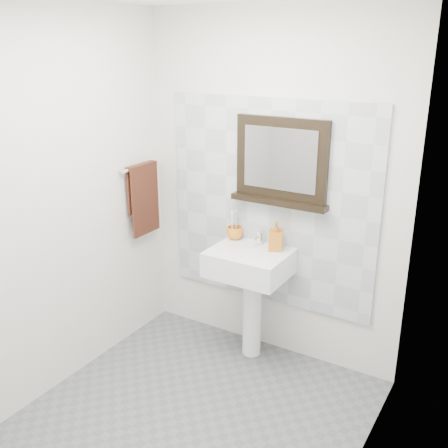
# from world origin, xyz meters

# --- Properties ---
(floor) EXTENTS (2.00, 2.20, 0.01)m
(floor) POSITION_xyz_m (0.00, 0.00, 0.00)
(floor) COLOR #5C5F62
(floor) RESTS_ON ground
(back_wall) EXTENTS (2.00, 0.01, 2.50)m
(back_wall) POSITION_xyz_m (0.00, 1.10, 1.25)
(back_wall) COLOR silver
(back_wall) RESTS_ON ground
(front_wall) EXTENTS (2.00, 0.01, 2.50)m
(front_wall) POSITION_xyz_m (0.00, -1.10, 1.25)
(front_wall) COLOR silver
(front_wall) RESTS_ON ground
(left_wall) EXTENTS (0.01, 2.20, 2.50)m
(left_wall) POSITION_xyz_m (-1.00, 0.00, 1.25)
(left_wall) COLOR silver
(left_wall) RESTS_ON ground
(right_wall) EXTENTS (0.01, 2.20, 2.50)m
(right_wall) POSITION_xyz_m (1.00, 0.00, 1.25)
(right_wall) COLOR silver
(right_wall) RESTS_ON ground
(splashback) EXTENTS (1.60, 0.02, 1.50)m
(splashback) POSITION_xyz_m (0.00, 1.09, 1.15)
(splashback) COLOR #B6C0C5
(splashback) RESTS_ON back_wall
(pedestal_sink) EXTENTS (0.55, 0.44, 0.96)m
(pedestal_sink) POSITION_xyz_m (-0.03, 0.87, 0.68)
(pedestal_sink) COLOR white
(pedestal_sink) RESTS_ON ground
(toothbrush_cup) EXTENTS (0.15, 0.15, 0.09)m
(toothbrush_cup) POSITION_xyz_m (-0.24, 1.02, 0.91)
(toothbrush_cup) COLOR orange
(toothbrush_cup) RESTS_ON pedestal_sink
(toothbrushes) EXTENTS (0.05, 0.04, 0.21)m
(toothbrushes) POSITION_xyz_m (-0.24, 1.02, 0.98)
(toothbrushes) COLOR white
(toothbrushes) RESTS_ON toothbrush_cup
(soap_dispenser) EXTENTS (0.12, 0.13, 0.21)m
(soap_dispenser) POSITION_xyz_m (0.11, 0.98, 0.97)
(soap_dispenser) COLOR #B24A15
(soap_dispenser) RESTS_ON pedestal_sink
(framed_mirror) EXTENTS (0.71, 0.11, 0.60)m
(framed_mirror) POSITION_xyz_m (0.10, 1.06, 1.47)
(framed_mirror) COLOR black
(framed_mirror) RESTS_ON back_wall
(towel_bar) EXTENTS (0.07, 0.40, 0.03)m
(towel_bar) POSITION_xyz_m (-0.95, 0.82, 1.37)
(towel_bar) COLOR silver
(towel_bar) RESTS_ON left_wall
(hand_towel) EXTENTS (0.06, 0.30, 0.55)m
(hand_towel) POSITION_xyz_m (-0.94, 0.82, 1.16)
(hand_towel) COLOR #35170E
(hand_towel) RESTS_ON towel_bar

